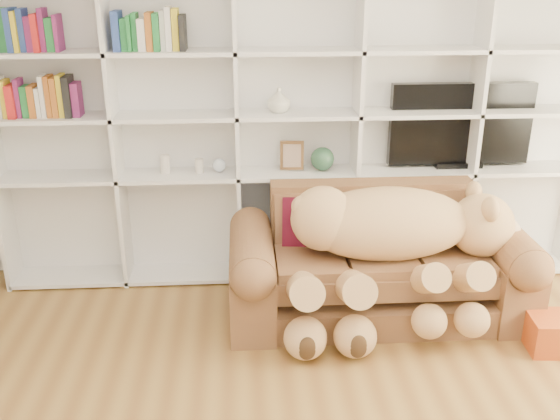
{
  "coord_description": "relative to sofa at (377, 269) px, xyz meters",
  "views": [
    {
      "loc": [
        -0.41,
        -2.16,
        2.33
      ],
      "look_at": [
        -0.17,
        1.63,
        0.82
      ],
      "focal_mm": 40.0,
      "sensor_mm": 36.0,
      "label": 1
    }
  ],
  "objects": [
    {
      "name": "wall_back",
      "position": [
        -0.52,
        0.8,
        1.02
      ],
      "size": [
        5.0,
        0.02,
        2.7
      ],
      "primitive_type": "cube",
      "color": "silver",
      "rests_on": "floor"
    },
    {
      "name": "bookshelf",
      "position": [
        -0.76,
        0.66,
        0.98
      ],
      "size": [
        4.43,
        0.35,
        2.4
      ],
      "color": "white",
      "rests_on": "floor"
    },
    {
      "name": "sofa",
      "position": [
        0.0,
        0.0,
        0.0
      ],
      "size": [
        2.06,
        0.89,
        0.87
      ],
      "color": "brown",
      "rests_on": "floor"
    },
    {
      "name": "teddy_bear",
      "position": [
        0.04,
        -0.17,
        0.29
      ],
      "size": [
        1.66,
        0.88,
        0.96
      ],
      "rotation": [
        0.0,
        0.0,
        0.1
      ],
      "color": "tan",
      "rests_on": "sofa"
    },
    {
      "name": "throw_pillow",
      "position": [
        -0.47,
        0.14,
        0.3
      ],
      "size": [
        0.39,
        0.24,
        0.39
      ],
      "primitive_type": "cube",
      "rotation": [
        -0.24,
        0.0,
        -0.1
      ],
      "color": "maroon",
      "rests_on": "sofa"
    },
    {
      "name": "gift_box",
      "position": [
        1.02,
        -0.56,
        -0.21
      ],
      "size": [
        0.31,
        0.3,
        0.23
      ],
      "primitive_type": "cube",
      "rotation": [
        0.0,
        0.0,
        -0.09
      ],
      "color": "#BB4A18",
      "rests_on": "floor"
    },
    {
      "name": "tv",
      "position": [
        0.72,
        0.65,
        0.85
      ],
      "size": [
        1.08,
        0.18,
        0.64
      ],
      "color": "black",
      "rests_on": "bookshelf"
    },
    {
      "name": "picture_frame",
      "position": [
        -0.56,
        0.6,
        0.66
      ],
      "size": [
        0.18,
        0.04,
        0.22
      ],
      "primitive_type": "cube",
      "rotation": [
        0.0,
        0.0,
        -0.07
      ],
      "color": "brown",
      "rests_on": "bookshelf"
    },
    {
      "name": "green_vase",
      "position": [
        -0.33,
        0.6,
        0.63
      ],
      "size": [
        0.18,
        0.18,
        0.18
      ],
      "primitive_type": "sphere",
      "color": "#2B5439",
      "rests_on": "bookshelf"
    },
    {
      "name": "figurine_tall",
      "position": [
        -1.5,
        0.6,
        0.61
      ],
      "size": [
        0.09,
        0.09,
        0.14
      ],
      "primitive_type": "cylinder",
      "rotation": [
        0.0,
        0.0,
        0.38
      ],
      "color": "silver",
      "rests_on": "bookshelf"
    },
    {
      "name": "figurine_short",
      "position": [
        -1.25,
        0.6,
        0.59
      ],
      "size": [
        0.08,
        0.08,
        0.11
      ],
      "primitive_type": "cylinder",
      "rotation": [
        0.0,
        0.0,
        0.3
      ],
      "color": "silver",
      "rests_on": "bookshelf"
    },
    {
      "name": "snow_globe",
      "position": [
        -1.1,
        0.6,
        0.59
      ],
      "size": [
        0.1,
        0.1,
        0.1
      ],
      "primitive_type": "sphere",
      "color": "silver",
      "rests_on": "bookshelf"
    },
    {
      "name": "shelf_vase",
      "position": [
        -0.65,
        0.6,
        1.08
      ],
      "size": [
        0.22,
        0.22,
        0.18
      ],
      "primitive_type": "imported",
      "rotation": [
        0.0,
        0.0,
        -0.41
      ],
      "color": "beige",
      "rests_on": "bookshelf"
    }
  ]
}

